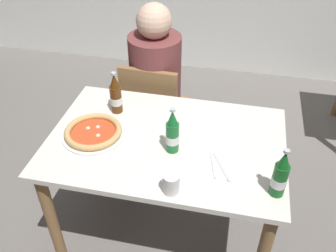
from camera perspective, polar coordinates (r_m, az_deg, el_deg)
name	(u,v)px	position (r m, az deg, el deg)	size (l,w,h in m)	color
ground_plane	(166,230)	(2.43, -0.26, -15.82)	(8.00, 8.00, 0.00)	slate
dining_table_main	(166,156)	(1.95, -0.31, -4.70)	(1.20, 0.80, 0.75)	silver
chair_behind_table	(154,110)	(2.55, -2.21, 2.56)	(0.42, 0.42, 0.85)	olive
diner_seated	(156,93)	(2.53, -1.90, 5.07)	(0.34, 0.34, 1.21)	#2D3342
pizza_margherita_near	(93,132)	(1.93, -11.50, -0.97)	(0.32, 0.32, 0.04)	white
beer_bottle_left	(280,176)	(1.61, 17.02, -7.41)	(0.07, 0.07, 0.25)	#14591E
beer_bottle_center	(172,133)	(1.75, 0.69, -1.16)	(0.07, 0.07, 0.25)	#196B2D
beer_bottle_right	(116,95)	(2.03, -8.11, 4.71)	(0.07, 0.07, 0.25)	#512D0F
napkin_with_cutlery	(217,167)	(1.74, 7.67, -6.28)	(0.23, 0.23, 0.01)	white
paper_cup	(171,183)	(1.59, 0.50, -8.91)	(0.07, 0.07, 0.10)	white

